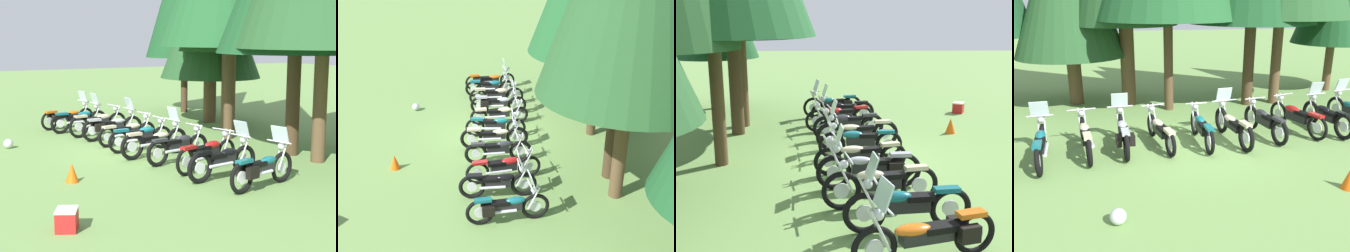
% 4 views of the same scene
% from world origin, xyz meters
% --- Properties ---
extents(ground_plane, '(80.00, 80.00, 0.00)m').
position_xyz_m(ground_plane, '(0.00, 0.00, 0.00)').
color(ground_plane, '#6B934C').
extents(motorcycle_0, '(0.93, 2.27, 1.36)m').
position_xyz_m(motorcycle_0, '(-5.02, -0.75, 0.46)').
color(motorcycle_0, black).
rests_on(motorcycle_0, ground_plane).
extents(motorcycle_1, '(0.64, 2.23, 1.38)m').
position_xyz_m(motorcycle_1, '(-4.03, -0.59, 0.48)').
color(motorcycle_1, black).
rests_on(motorcycle_1, ground_plane).
extents(motorcycle_2, '(0.73, 2.29, 1.03)m').
position_xyz_m(motorcycle_2, '(-3.01, -0.25, 0.47)').
color(motorcycle_2, black).
rests_on(motorcycle_2, ground_plane).
extents(motorcycle_3, '(0.70, 2.26, 1.39)m').
position_xyz_m(motorcycle_3, '(-2.06, -0.14, 0.48)').
color(motorcycle_3, black).
rests_on(motorcycle_3, ground_plane).
extents(motorcycle_4, '(0.74, 2.22, 0.99)m').
position_xyz_m(motorcycle_4, '(-1.07, 0.01, 0.43)').
color(motorcycle_4, black).
rests_on(motorcycle_4, ground_plane).
extents(motorcycle_5, '(0.61, 2.19, 1.01)m').
position_xyz_m(motorcycle_5, '(0.05, -0.05, 0.45)').
color(motorcycle_5, black).
rests_on(motorcycle_5, ground_plane).
extents(motorcycle_6, '(0.75, 2.33, 1.39)m').
position_xyz_m(motorcycle_6, '(0.94, -0.01, 0.47)').
color(motorcycle_6, black).
rests_on(motorcycle_6, ground_plane).
extents(motorcycle_7, '(0.72, 2.16, 1.02)m').
position_xyz_m(motorcycle_7, '(1.95, 0.19, 0.45)').
color(motorcycle_7, black).
rests_on(motorcycle_7, ground_plane).
extents(motorcycle_8, '(0.95, 2.24, 1.02)m').
position_xyz_m(motorcycle_8, '(3.05, 0.43, 0.47)').
color(motorcycle_8, black).
rests_on(motorcycle_8, ground_plane).
extents(motorcycle_9, '(0.69, 2.21, 1.39)m').
position_xyz_m(motorcycle_9, '(3.95, 0.33, 0.48)').
color(motorcycle_9, black).
rests_on(motorcycle_9, ground_plane).
extents(motorcycle_10, '(0.85, 2.17, 1.39)m').
position_xyz_m(motorcycle_10, '(5.09, 0.63, 0.48)').
color(motorcycle_10, black).
rests_on(motorcycle_10, ground_plane).
extents(traffic_cone, '(0.32, 0.32, 0.48)m').
position_xyz_m(traffic_cone, '(2.54, -3.07, 0.24)').
color(traffic_cone, '#EA590F').
rests_on(traffic_cone, ground_plane).
extents(dropped_helmet, '(0.30, 0.30, 0.30)m').
position_xyz_m(dropped_helmet, '(-2.22, -3.56, 0.15)').
color(dropped_helmet, silver).
rests_on(dropped_helmet, ground_plane).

